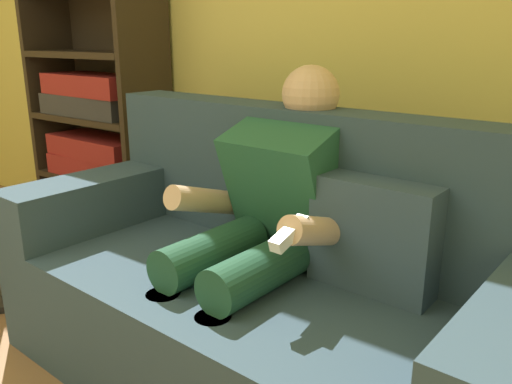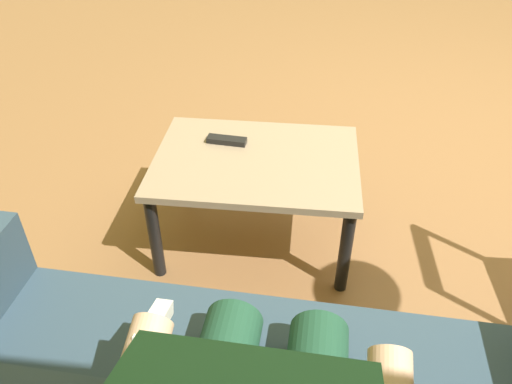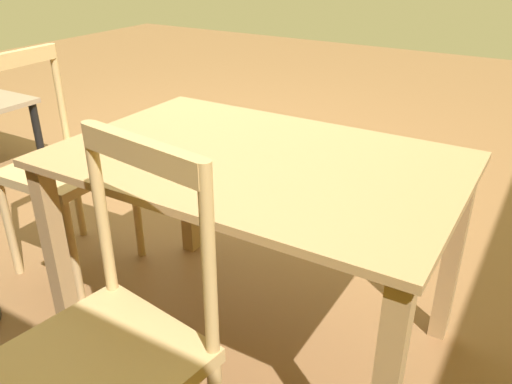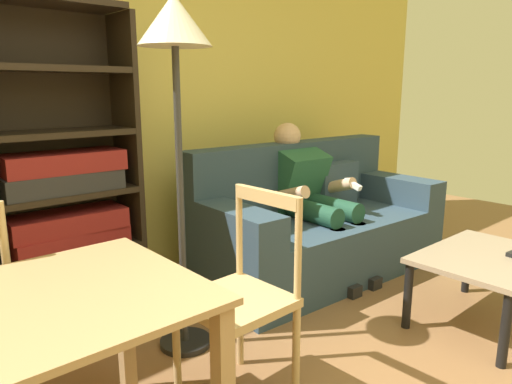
{
  "view_description": "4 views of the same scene",
  "coord_description": "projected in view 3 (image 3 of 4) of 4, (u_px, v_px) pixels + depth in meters",
  "views": [
    {
      "loc": [
        2.2,
        0.66,
        1.22
      ],
      "look_at": [
        1.23,
        1.95,
        0.74
      ],
      "focal_mm": 36.69,
      "sensor_mm": 36.0,
      "label": 1
    },
    {
      "loc": [
        1.14,
        2.51,
        1.57
      ],
      "look_at": [
        1.33,
        0.78,
        0.26
      ],
      "focal_mm": 35.29,
      "sensor_mm": 36.0,
      "label": 2
    },
    {
      "loc": [
        -1.91,
        2.51,
        1.34
      ],
      "look_at": [
        -1.14,
        1.22,
        0.6
      ],
      "focal_mm": 36.29,
      "sensor_mm": 36.0,
      "label": 3
    },
    {
      "loc": [
        -1.4,
        -0.27,
        1.38
      ],
      "look_at": [
        0.05,
        1.37,
        0.9
      ],
      "focal_mm": 32.9,
      "sensor_mm": 36.0,
      "label": 4
    }
  ],
  "objects": [
    {
      "name": "dining_chair_facing_couch",
      "position": [
        61.0,
        168.0,
        2.18
      ],
      "size": [
        0.43,
        0.43,
        0.94
      ],
      "color": "tan",
      "rests_on": "ground_plane"
    },
    {
      "name": "dining_chair_near_wall",
      "position": [
        108.0,
        354.0,
        1.21
      ],
      "size": [
        0.47,
        0.47,
        0.95
      ],
      "color": "tan",
      "rests_on": "ground_plane"
    },
    {
      "name": "dining_table",
      "position": [
        256.0,
        188.0,
        1.67
      ],
      "size": [
        1.26,
        0.83,
        0.73
      ],
      "color": "tan",
      "rests_on": "ground_plane"
    },
    {
      "name": "ground_plane",
      "position": [
        204.0,
        165.0,
        3.41
      ],
      "size": [
        9.17,
        9.17,
        0.0
      ],
      "primitive_type": "plane",
      "color": "brown"
    }
  ]
}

